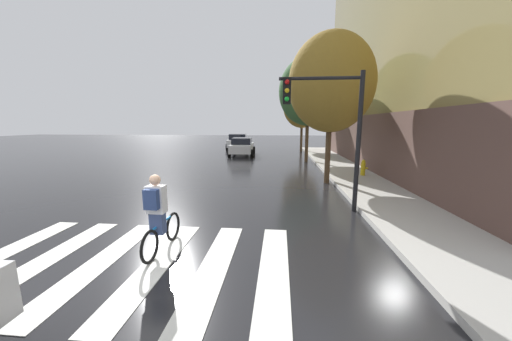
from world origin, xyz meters
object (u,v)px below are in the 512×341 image
at_px(traffic_light_near, 331,118).
at_px(street_tree_mid, 308,91).
at_px(fire_hydrant, 363,168).
at_px(sedan_mid, 242,146).
at_px(cyclist, 158,215).
at_px(street_tree_far, 302,106).
at_px(street_tree_near, 331,83).
at_px(sedan_far, 238,141).

distance_m(traffic_light_near, street_tree_mid, 11.25).
bearing_deg(fire_hydrant, street_tree_mid, 111.50).
xyz_separation_m(sedan_mid, street_tree_mid, (5.16, -3.51, 4.12)).
xyz_separation_m(cyclist, street_tree_mid, (4.39, 14.22, 4.07)).
xyz_separation_m(street_tree_mid, street_tree_far, (0.18, 7.20, -0.49)).
bearing_deg(cyclist, traffic_light_near, 38.37).
relative_size(fire_hydrant, street_tree_far, 0.12).
height_order(sedan_mid, traffic_light_near, traffic_light_near).
xyz_separation_m(cyclist, fire_hydrant, (6.66, 8.47, -0.31)).
xyz_separation_m(fire_hydrant, street_tree_mid, (-2.26, 5.74, 4.38)).
bearing_deg(street_tree_near, traffic_light_near, -99.35).
bearing_deg(street_tree_mid, sedan_mid, 145.80).
distance_m(street_tree_near, street_tree_far, 14.23).
height_order(sedan_far, street_tree_near, street_tree_near).
bearing_deg(fire_hydrant, street_tree_far, 99.13).
height_order(sedan_mid, street_tree_near, street_tree_near).
xyz_separation_m(sedan_mid, sedan_far, (-1.25, 5.60, 0.06)).
bearing_deg(traffic_light_near, street_tree_near, 80.65).
relative_size(street_tree_near, street_tree_mid, 0.90).
bearing_deg(cyclist, sedan_far, 94.94).
xyz_separation_m(street_tree_near, street_tree_mid, (-0.26, 7.04, 0.48)).
bearing_deg(sedan_far, street_tree_far, -16.17).
bearing_deg(fire_hydrant, street_tree_near, -147.16).
relative_size(traffic_light_near, street_tree_mid, 0.58).
relative_size(sedan_far, street_tree_near, 0.74).
relative_size(sedan_far, fire_hydrant, 6.24).
relative_size(fire_hydrant, street_tree_mid, 0.11).
height_order(street_tree_mid, street_tree_far, street_tree_mid).
height_order(cyclist, fire_hydrant, cyclist).
distance_m(street_tree_near, street_tree_mid, 7.06).
height_order(sedan_far, cyclist, cyclist).
bearing_deg(street_tree_mid, fire_hydrant, -68.50).
height_order(sedan_mid, street_tree_far, street_tree_far).
xyz_separation_m(cyclist, traffic_light_near, (3.99, 3.16, 2.02)).
bearing_deg(street_tree_near, cyclist, -122.96).
bearing_deg(street_tree_mid, street_tree_near, -87.87).
relative_size(cyclist, street_tree_near, 0.26).
relative_size(sedan_mid, street_tree_mid, 0.61).
distance_m(sedan_mid, fire_hydrant, 11.87).
xyz_separation_m(sedan_far, street_tree_mid, (6.41, -9.11, 4.06)).
bearing_deg(street_tree_mid, cyclist, -107.18).
xyz_separation_m(cyclist, street_tree_near, (4.66, 7.18, 3.59)).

